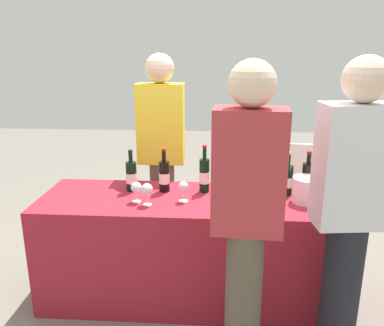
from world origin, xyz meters
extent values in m
plane|color=slate|center=(0.00, 0.00, 0.00)|extent=(12.00, 12.00, 0.00)
cube|color=maroon|center=(0.00, 0.00, 0.38)|extent=(2.10, 0.68, 0.77)
cylinder|color=black|center=(-0.44, 0.12, 0.87)|extent=(0.08, 0.08, 0.21)
cylinder|color=black|center=(-0.44, 0.12, 1.02)|extent=(0.03, 0.03, 0.07)
cylinder|color=black|center=(-0.44, 0.12, 1.06)|extent=(0.03, 0.03, 0.02)
cylinder|color=silver|center=(-0.44, 0.12, 0.86)|extent=(0.08, 0.08, 0.07)
cylinder|color=black|center=(-0.21, 0.12, 0.88)|extent=(0.08, 0.08, 0.22)
cylinder|color=black|center=(-0.21, 0.12, 1.02)|extent=(0.03, 0.03, 0.08)
cylinder|color=maroon|center=(-0.21, 0.12, 1.07)|extent=(0.03, 0.03, 0.02)
cylinder|color=silver|center=(-0.21, 0.12, 0.86)|extent=(0.08, 0.08, 0.08)
cylinder|color=black|center=(0.08, 0.13, 0.89)|extent=(0.07, 0.07, 0.24)
cylinder|color=black|center=(0.08, 0.13, 1.05)|extent=(0.03, 0.03, 0.09)
cylinder|color=maroon|center=(0.08, 0.13, 1.10)|extent=(0.03, 0.03, 0.02)
cylinder|color=silver|center=(0.08, 0.13, 0.87)|extent=(0.07, 0.07, 0.08)
cylinder|color=black|center=(0.24, 0.11, 0.88)|extent=(0.08, 0.08, 0.22)
cylinder|color=black|center=(0.24, 0.11, 1.03)|extent=(0.03, 0.03, 0.09)
cylinder|color=black|center=(0.24, 0.11, 1.08)|extent=(0.03, 0.03, 0.02)
cylinder|color=silver|center=(0.24, 0.11, 0.86)|extent=(0.08, 0.08, 0.08)
cylinder|color=black|center=(0.66, 0.11, 0.87)|extent=(0.08, 0.08, 0.21)
cylinder|color=black|center=(0.66, 0.11, 1.02)|extent=(0.03, 0.03, 0.08)
cylinder|color=gold|center=(0.66, 0.11, 1.07)|extent=(0.03, 0.03, 0.02)
cylinder|color=silver|center=(0.66, 0.11, 0.86)|extent=(0.08, 0.08, 0.07)
cylinder|color=black|center=(0.80, 0.11, 0.88)|extent=(0.08, 0.08, 0.23)
cylinder|color=black|center=(0.80, 0.11, 1.03)|extent=(0.03, 0.03, 0.07)
cylinder|color=maroon|center=(0.80, 0.11, 1.07)|extent=(0.03, 0.03, 0.02)
cylinder|color=silver|center=(0.80, 0.11, 0.87)|extent=(0.08, 0.08, 0.08)
cylinder|color=silver|center=(-0.36, -0.10, 0.77)|extent=(0.06, 0.06, 0.00)
cylinder|color=silver|center=(-0.36, -0.10, 0.80)|extent=(0.01, 0.01, 0.07)
sphere|color=silver|center=(-0.36, -0.10, 0.87)|extent=(0.07, 0.07, 0.07)
cylinder|color=silver|center=(-0.28, -0.15, 0.77)|extent=(0.06, 0.06, 0.00)
cylinder|color=silver|center=(-0.28, -0.15, 0.81)|extent=(0.01, 0.01, 0.07)
sphere|color=silver|center=(-0.28, -0.15, 0.88)|extent=(0.08, 0.08, 0.08)
sphere|color=#590C19|center=(-0.28, -0.15, 0.86)|extent=(0.04, 0.04, 0.04)
cylinder|color=silver|center=(-0.05, -0.07, 0.77)|extent=(0.06, 0.06, 0.00)
cylinder|color=silver|center=(-0.05, -0.07, 0.81)|extent=(0.01, 0.01, 0.07)
sphere|color=silver|center=(-0.05, -0.07, 0.87)|extent=(0.06, 0.06, 0.06)
cylinder|color=silver|center=(0.37, -0.07, 0.77)|extent=(0.06, 0.06, 0.00)
cylinder|color=silver|center=(0.37, -0.07, 0.81)|extent=(0.01, 0.01, 0.07)
sphere|color=silver|center=(0.37, -0.07, 0.88)|extent=(0.08, 0.08, 0.08)
sphere|color=#590C19|center=(0.37, -0.07, 0.86)|extent=(0.04, 0.04, 0.04)
cylinder|color=silver|center=(0.77, -0.02, 0.85)|extent=(0.21, 0.21, 0.17)
cylinder|color=brown|center=(-0.29, 0.58, 0.43)|extent=(0.21, 0.21, 0.85)
cube|color=yellow|center=(-0.29, 0.58, 1.17)|extent=(0.38, 0.21, 0.64)
sphere|color=beige|center=(-0.29, 0.58, 1.61)|extent=(0.23, 0.23, 0.23)
cylinder|color=brown|center=(0.32, -0.64, 0.42)|extent=(0.20, 0.20, 0.85)
cube|color=#B23338|center=(0.32, -0.64, 1.16)|extent=(0.37, 0.22, 0.63)
sphere|color=beige|center=(0.32, -0.64, 1.60)|extent=(0.23, 0.23, 0.23)
cylinder|color=black|center=(0.87, -0.54, 0.43)|extent=(0.21, 0.21, 0.85)
cube|color=silver|center=(0.87, -0.54, 1.18)|extent=(0.40, 0.25, 0.64)
sphere|color=beige|center=(0.87, -0.54, 1.61)|extent=(0.23, 0.23, 0.23)
cube|color=white|center=(0.88, 1.08, 0.45)|extent=(0.63, 0.09, 0.91)
camera|label=1|loc=(0.17, -2.49, 1.75)|focal=36.41mm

